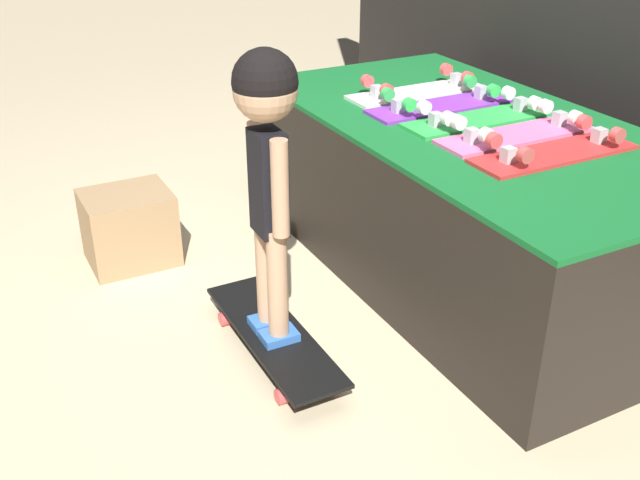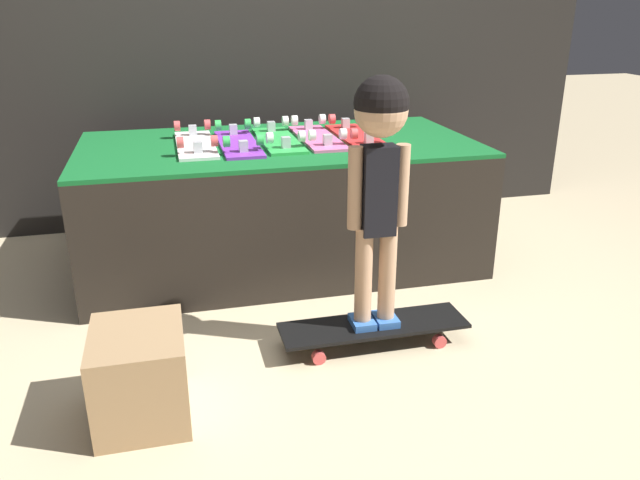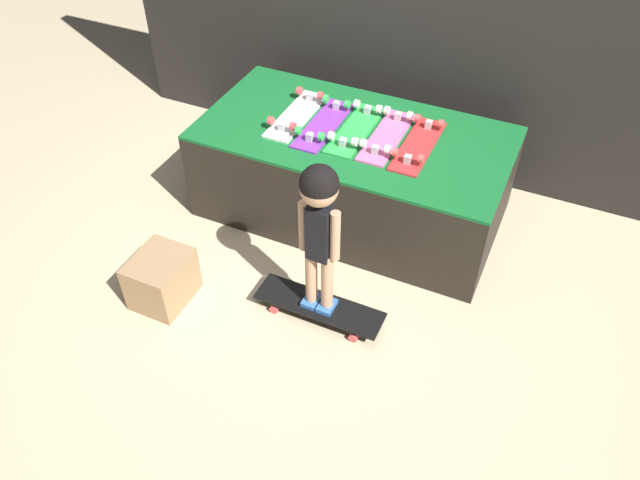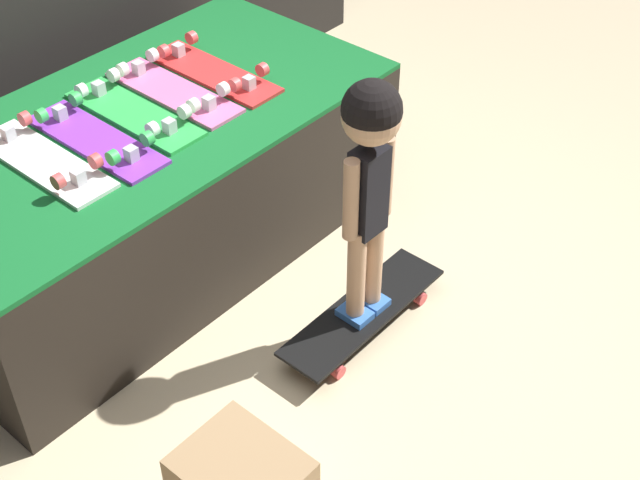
% 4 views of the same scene
% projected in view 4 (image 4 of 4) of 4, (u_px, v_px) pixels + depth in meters
% --- Properties ---
extents(ground_plane, '(16.00, 16.00, 0.00)m').
position_uv_depth(ground_plane, '(277.00, 323.00, 3.42)').
color(ground_plane, beige).
extents(display_rack, '(1.96, 1.02, 0.64)m').
position_uv_depth(display_rack, '(147.00, 185.00, 3.56)').
color(display_rack, black).
rests_on(display_rack, ground_plane).
extents(skateboard_white_on_rack, '(0.18, 0.62, 0.09)m').
position_uv_depth(skateboard_white_on_rack, '(43.00, 159.00, 3.11)').
color(skateboard_white_on_rack, white).
rests_on(skateboard_white_on_rack, display_rack).
extents(skateboard_purple_on_rack, '(0.18, 0.62, 0.09)m').
position_uv_depth(skateboard_purple_on_rack, '(96.00, 138.00, 3.22)').
color(skateboard_purple_on_rack, purple).
rests_on(skateboard_purple_on_rack, display_rack).
extents(skateboard_green_on_rack, '(0.18, 0.62, 0.09)m').
position_uv_depth(skateboard_green_on_rack, '(134.00, 111.00, 3.35)').
color(skateboard_green_on_rack, green).
rests_on(skateboard_green_on_rack, display_rack).
extents(skateboard_pink_on_rack, '(0.18, 0.62, 0.09)m').
position_uv_depth(skateboard_pink_on_rack, '(173.00, 89.00, 3.47)').
color(skateboard_pink_on_rack, pink).
rests_on(skateboard_pink_on_rack, display_rack).
extents(skateboard_red_on_rack, '(0.18, 0.62, 0.09)m').
position_uv_depth(skateboard_red_on_rack, '(213.00, 70.00, 3.59)').
color(skateboard_red_on_rack, red).
rests_on(skateboard_red_on_rack, display_rack).
extents(skateboard_on_floor, '(0.76, 0.21, 0.09)m').
position_uv_depth(skateboard_on_floor, '(363.00, 313.00, 3.35)').
color(skateboard_on_floor, black).
rests_on(skateboard_on_floor, ground_plane).
extents(child, '(0.23, 0.20, 0.98)m').
position_uv_depth(child, '(370.00, 161.00, 2.90)').
color(child, '#3870C6').
rests_on(child, skateboard_on_floor).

